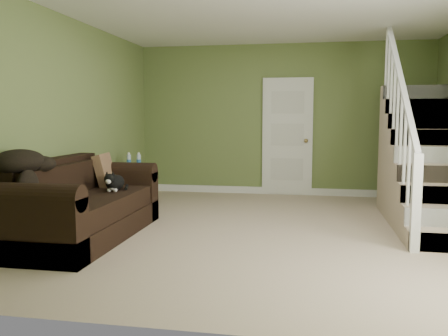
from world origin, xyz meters
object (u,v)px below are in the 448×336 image
at_px(cat, 114,183).
at_px(banana, 76,203).
at_px(side_table, 136,185).
at_px(sofa, 81,208).

height_order(cat, banana, cat).
bearing_deg(side_table, sofa, -86.09).
bearing_deg(banana, side_table, 83.59).
xyz_separation_m(sofa, banana, (0.25, -0.58, 0.17)).
height_order(sofa, side_table, sofa).
height_order(side_table, cat, side_table).
bearing_deg(side_table, cat, -77.24).
xyz_separation_m(side_table, banana, (0.39, -2.62, 0.21)).
relative_size(sofa, side_table, 2.78).
bearing_deg(cat, banana, -92.77).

